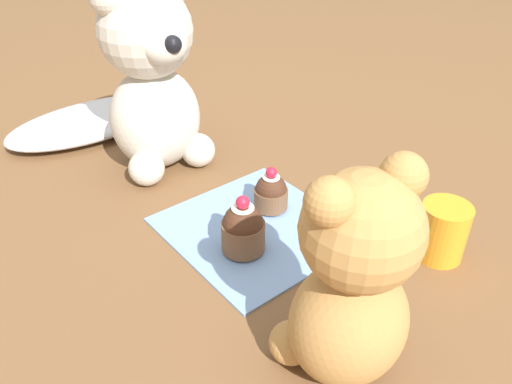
{
  "coord_description": "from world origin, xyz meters",
  "views": [
    {
      "loc": [
        -0.31,
        -0.39,
        0.38
      ],
      "look_at": [
        0.0,
        0.0,
        0.06
      ],
      "focal_mm": 35.0,
      "sensor_mm": 36.0,
      "label": 1
    }
  ],
  "objects_px": {
    "teddy_bear_tan": "(351,284)",
    "juice_glass": "(442,231)",
    "cupcake_near_tan_bear": "(243,229)",
    "cupcake_near_cream_bear": "(271,193)",
    "teddy_bear_cream": "(152,79)"
  },
  "relations": [
    {
      "from": "cupcake_near_cream_bear",
      "to": "cupcake_near_tan_bear",
      "type": "distance_m",
      "value": 0.09
    },
    {
      "from": "teddy_bear_tan",
      "to": "juice_glass",
      "type": "height_order",
      "value": "teddy_bear_tan"
    },
    {
      "from": "teddy_bear_tan",
      "to": "cupcake_near_tan_bear",
      "type": "xyz_separation_m",
      "value": [
        0.03,
        0.18,
        -0.07
      ]
    },
    {
      "from": "teddy_bear_cream",
      "to": "cupcake_near_cream_bear",
      "type": "height_order",
      "value": "teddy_bear_cream"
    },
    {
      "from": "teddy_bear_cream",
      "to": "cupcake_near_tan_bear",
      "type": "xyz_separation_m",
      "value": [
        -0.03,
        -0.24,
        -0.1
      ]
    },
    {
      "from": "cupcake_near_tan_bear",
      "to": "cupcake_near_cream_bear",
      "type": "bearing_deg",
      "value": 29.03
    },
    {
      "from": "teddy_bear_cream",
      "to": "cupcake_near_tan_bear",
      "type": "bearing_deg",
      "value": -95.79
    },
    {
      "from": "teddy_bear_cream",
      "to": "juice_glass",
      "type": "height_order",
      "value": "teddy_bear_cream"
    },
    {
      "from": "teddy_bear_tan",
      "to": "juice_glass",
      "type": "xyz_separation_m",
      "value": [
        0.2,
        0.03,
        -0.07
      ]
    },
    {
      "from": "juice_glass",
      "to": "cupcake_near_cream_bear",
      "type": "bearing_deg",
      "value": 116.33
    },
    {
      "from": "teddy_bear_cream",
      "to": "teddy_bear_tan",
      "type": "distance_m",
      "value": 0.43
    },
    {
      "from": "cupcake_near_cream_bear",
      "to": "cupcake_near_tan_bear",
      "type": "bearing_deg",
      "value": -150.97
    },
    {
      "from": "cupcake_near_cream_bear",
      "to": "cupcake_near_tan_bear",
      "type": "xyz_separation_m",
      "value": [
        -0.08,
        -0.04,
        0.01
      ]
    },
    {
      "from": "teddy_bear_tan",
      "to": "juice_glass",
      "type": "distance_m",
      "value": 0.22
    },
    {
      "from": "cupcake_near_tan_bear",
      "to": "juice_glass",
      "type": "xyz_separation_m",
      "value": [
        0.17,
        -0.15,
        0.0
      ]
    }
  ]
}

